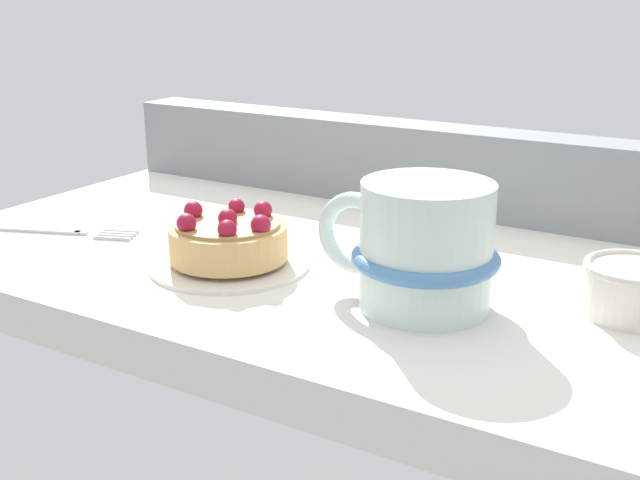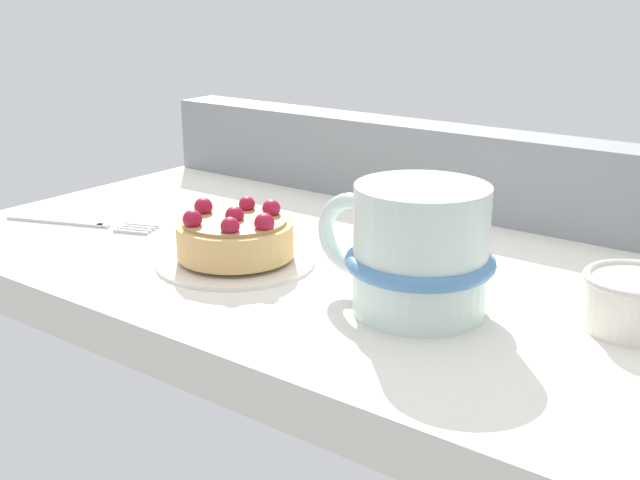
# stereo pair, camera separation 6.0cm
# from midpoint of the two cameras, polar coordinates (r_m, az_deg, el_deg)

# --- Properties ---
(ground_plane) EXTENTS (0.69, 0.41, 0.04)m
(ground_plane) POSITION_cam_midpoint_polar(r_m,az_deg,el_deg) (0.69, 3.30, -2.22)
(ground_plane) COLOR silver
(window_rail_back) EXTENTS (0.68, 0.05, 0.08)m
(window_rail_back) POSITION_cam_midpoint_polar(r_m,az_deg,el_deg) (0.82, 10.32, 5.18)
(window_rail_back) COLOR gray
(window_rail_back) RESTS_ON ground_plane
(dessert_plate) EXTENTS (0.13, 0.13, 0.01)m
(dessert_plate) POSITION_cam_midpoint_polar(r_m,az_deg,el_deg) (0.66, -3.47, -1.43)
(dessert_plate) COLOR silver
(dessert_plate) RESTS_ON ground_plane
(raspberry_tart) EXTENTS (0.10, 0.10, 0.04)m
(raspberry_tart) POSITION_cam_midpoint_polar(r_m,az_deg,el_deg) (0.65, -3.50, 0.27)
(raspberry_tart) COLOR tan
(raspberry_tart) RESTS_ON dessert_plate
(coffee_mug) EXTENTS (0.14, 0.10, 0.09)m
(coffee_mug) POSITION_cam_midpoint_polar(r_m,az_deg,el_deg) (0.56, 10.04, -0.77)
(coffee_mug) COLOR silver
(coffee_mug) RESTS_ON ground_plane
(dessert_fork) EXTENTS (0.15, 0.07, 0.01)m
(dessert_fork) POSITION_cam_midpoint_polar(r_m,az_deg,el_deg) (0.78, -14.70, 1.20)
(dessert_fork) COLOR #B7B7BC
(dessert_fork) RESTS_ON ground_plane
(sugar_bowl) EXTENTS (0.07, 0.07, 0.04)m
(sugar_bowl) POSITION_cam_midpoint_polar(r_m,az_deg,el_deg) (0.58, 24.50, -4.02)
(sugar_bowl) COLOR silver
(sugar_bowl) RESTS_ON ground_plane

